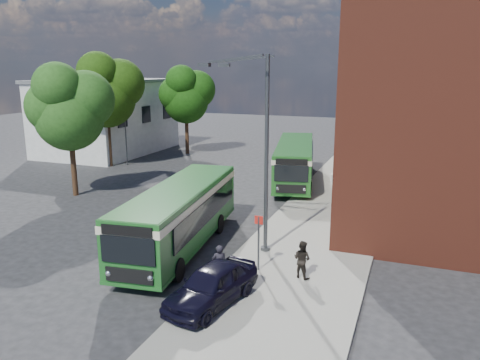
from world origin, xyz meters
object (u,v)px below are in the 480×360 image
at_px(bus_front, 180,211).
at_px(bus_rear, 295,159).
at_px(parked_car, 212,285).
at_px(street_lamp, 259,151).

height_order(bus_front, bus_rear, same).
bearing_deg(parked_car, bus_rear, 107.66).
height_order(street_lamp, bus_front, street_lamp).
relative_size(street_lamp, bus_front, 0.83).
relative_size(bus_front, bus_rear, 0.94).
xyz_separation_m(street_lamp, bus_front, (-3.61, -0.84, -2.96)).
bearing_deg(street_lamp, bus_rear, 97.51).
relative_size(bus_rear, parked_car, 2.74).
height_order(bus_front, parked_car, bus_front).
bearing_deg(street_lamp, bus_front, -166.86).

